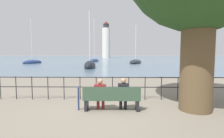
# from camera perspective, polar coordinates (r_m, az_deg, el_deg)

# --- Properties ---
(ground_plane) EXTENTS (1000.00, 1000.00, 0.00)m
(ground_plane) POSITION_cam_1_polar(r_m,az_deg,el_deg) (6.61, -0.09, -13.29)
(ground_plane) COLOR gray
(harbor_water) EXTENTS (600.00, 300.00, 0.01)m
(harbor_water) POSITION_cam_1_polar(r_m,az_deg,el_deg) (165.82, 1.07, 4.07)
(harbor_water) COLOR slate
(harbor_water) RESTS_ON ground_plane
(park_bench) EXTENTS (2.07, 0.45, 0.90)m
(park_bench) POSITION_cam_1_polar(r_m,az_deg,el_deg) (6.43, -0.10, -9.72)
(park_bench) COLOR #334C38
(park_bench) RESTS_ON ground_plane
(seated_person_left) EXTENTS (0.42, 0.35, 1.17)m
(seated_person_left) POSITION_cam_1_polar(r_m,az_deg,el_deg) (6.48, -3.87, -7.78)
(seated_person_left) COLOR maroon
(seated_person_left) RESTS_ON ground_plane
(seated_person_right) EXTENTS (0.39, 0.35, 1.20)m
(seated_person_right) POSITION_cam_1_polar(r_m,az_deg,el_deg) (6.46, 3.71, -7.67)
(seated_person_right) COLOR black
(seated_person_right) RESTS_ON ground_plane
(promenade_railing) EXTENTS (10.33, 0.04, 1.05)m
(promenade_railing) POSITION_cam_1_polar(r_m,az_deg,el_deg) (7.91, 0.14, -5.10)
(promenade_railing) COLOR black
(promenade_railing) RESTS_ON ground_plane
(closed_umbrella) EXTENTS (0.09, 0.09, 0.90)m
(closed_umbrella) POSITION_cam_1_polar(r_m,az_deg,el_deg) (6.61, -10.91, -8.85)
(closed_umbrella) COLOR navy
(closed_umbrella) RESTS_ON ground_plane
(sailboat_0) EXTENTS (2.70, 6.10, 10.67)m
(sailboat_0) POSITION_cam_1_polar(r_m,az_deg,el_deg) (26.73, 25.50, 0.57)
(sailboat_0) COLOR navy
(sailboat_0) RESTS_ON ground_plane
(sailboat_1) EXTENTS (4.49, 8.81, 9.23)m
(sailboat_1) POSITION_cam_1_polar(r_m,az_deg,el_deg) (41.82, 7.70, 2.30)
(sailboat_1) COLOR black
(sailboat_1) RESTS_ON ground_plane
(sailboat_2) EXTENTS (3.71, 5.32, 10.52)m
(sailboat_2) POSITION_cam_1_polar(r_m,az_deg,el_deg) (43.98, -24.55, 2.09)
(sailboat_2) COLOR navy
(sailboat_2) RESTS_ON ground_plane
(sailboat_3) EXTENTS (2.72, 8.23, 12.62)m
(sailboat_3) POSITION_cam_1_polar(r_m,az_deg,el_deg) (50.60, -5.76, 2.79)
(sailboat_3) COLOR navy
(sailboat_3) RESTS_ON ground_plane
(sailboat_4) EXTENTS (1.78, 5.52, 8.99)m
(sailboat_4) POSITION_cam_1_polar(r_m,az_deg,el_deg) (26.84, -7.22, 1.14)
(sailboat_4) COLOR black
(sailboat_4) RESTS_ON ground_plane
(harbor_lighthouse) EXTENTS (4.40, 4.40, 20.18)m
(harbor_lighthouse) POSITION_cam_1_polar(r_m,az_deg,el_deg) (97.98, -1.93, 9.07)
(harbor_lighthouse) COLOR silver
(harbor_lighthouse) RESTS_ON ground_plane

